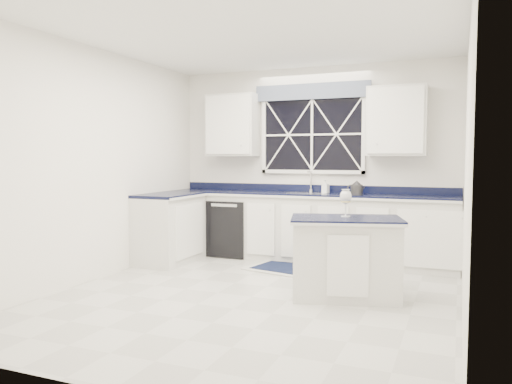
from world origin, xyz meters
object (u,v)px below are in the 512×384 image
at_px(dishwasher, 234,227).
at_px(faucet, 310,181).
at_px(wine_glass, 346,198).
at_px(soap_bottle, 326,186).
at_px(kettle, 357,188).
at_px(island, 346,257).

distance_m(dishwasher, faucet, 1.31).
bearing_deg(wine_glass, soap_bottle, 110.92).
xyz_separation_m(kettle, soap_bottle, (-0.46, 0.16, 0.00)).
height_order(dishwasher, island, island).
relative_size(wine_glass, soap_bottle, 1.57).
height_order(wine_glass, soap_bottle, soap_bottle).
distance_m(island, kettle, 1.70).
bearing_deg(island, faucet, 100.82).
height_order(dishwasher, faucet, faucet).
bearing_deg(dishwasher, island, -38.77).
relative_size(island, soap_bottle, 6.88).
bearing_deg(wine_glass, faucet, 116.72).
xyz_separation_m(dishwasher, island, (1.99, -1.60, 0.00)).
distance_m(dishwasher, wine_glass, 2.57).
bearing_deg(soap_bottle, kettle, -18.82).
bearing_deg(island, dishwasher, 125.61).
distance_m(dishwasher, island, 2.56).
xyz_separation_m(island, wine_glass, (-0.02, 0.06, 0.60)).
bearing_deg(island, kettle, 81.63).
relative_size(faucet, island, 0.24).
distance_m(faucet, wine_glass, 1.94).
height_order(faucet, wine_glass, faucet).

